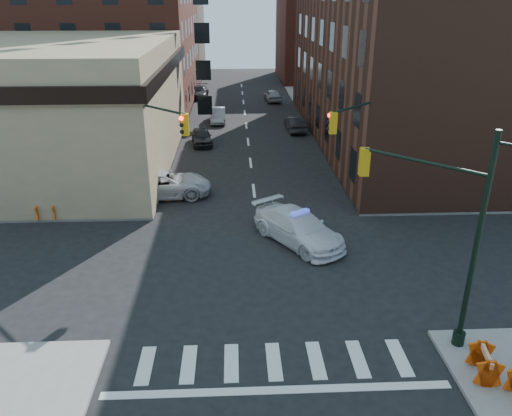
{
  "coord_description": "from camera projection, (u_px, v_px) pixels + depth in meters",
  "views": [
    {
      "loc": [
        -1.28,
        -20.82,
        11.9
      ],
      "look_at": [
        -0.23,
        1.9,
        2.2
      ],
      "focal_mm": 35.0,
      "sensor_mm": 36.0,
      "label": 1
    }
  ],
  "objects": [
    {
      "name": "barricade_nw_a",
      "position": [
        135.0,
        197.0,
        30.22
      ],
      "size": [
        1.33,
        0.7,
        0.98
      ],
      "primitive_type": null,
      "rotation": [
        0.0,
        0.0,
        -0.03
      ],
      "color": "red",
      "rests_on": "sidewalk_nw"
    },
    {
      "name": "pickup",
      "position": [
        164.0,
        184.0,
        31.81
      ],
      "size": [
        6.27,
        3.36,
        1.67
      ],
      "primitive_type": "imported",
      "rotation": [
        0.0,
        0.0,
        1.67
      ],
      "color": "silver",
      "rests_on": "ground"
    },
    {
      "name": "filler_nw",
      "position": [
        136.0,
        23.0,
        77.01
      ],
      "size": [
        20.0,
        18.0,
        16.0
      ],
      "primitive_type": "cube",
      "color": "brown",
      "rests_on": "ground"
    },
    {
      "name": "signal_pole_nw",
      "position": [
        149.0,
        148.0,
        26.81
      ],
      "size": [
        3.58,
        3.67,
        8.0
      ],
      "rotation": [
        0.0,
        0.0,
        -0.79
      ],
      "color": "black",
      "rests_on": "sidewalk_nw"
    },
    {
      "name": "parked_car_efar",
      "position": [
        273.0,
        95.0,
        60.69
      ],
      "size": [
        2.11,
        4.41,
        1.45
      ],
      "primitive_type": "imported",
      "rotation": [
        0.0,
        0.0,
        3.24
      ],
      "color": "#979A9F",
      "rests_on": "ground"
    },
    {
      "name": "bank_building",
      "position": [
        19.0,
        105.0,
        36.53
      ],
      "size": [
        22.0,
        22.0,
        9.0
      ],
      "primitive_type": "cube",
      "color": "tan",
      "rests_on": "ground"
    },
    {
      "name": "commercial_row_ne",
      "position": [
        400.0,
        58.0,
        42.33
      ],
      "size": [
        14.0,
        34.0,
        14.0
      ],
      "primitive_type": "cube",
      "color": "#4A291D",
      "rests_on": "ground"
    },
    {
      "name": "barrel_road",
      "position": [
        284.0,
        228.0,
        26.61
      ],
      "size": [
        0.64,
        0.64,
        0.97
      ],
      "primitive_type": "cylinder",
      "rotation": [
        0.0,
        0.0,
        -0.19
      ],
      "color": "#CA4209",
      "rests_on": "ground"
    },
    {
      "name": "barricade_se_a",
      "position": [
        484.0,
        364.0,
        16.54
      ],
      "size": [
        0.88,
        1.43,
        1.0
      ],
      "primitive_type": null,
      "rotation": [
        0.0,
        0.0,
        1.4
      ],
      "color": "#EF3F0B",
      "rests_on": "sidewalk_se"
    },
    {
      "name": "pedestrian_b",
      "position": [
        76.0,
        191.0,
        29.84
      ],
      "size": [
        1.14,
        0.99,
        2.02
      ],
      "primitive_type": "imported",
      "rotation": [
        0.0,
        0.0,
        0.26
      ],
      "color": "black",
      "rests_on": "sidewalk_nw"
    },
    {
      "name": "tree_ne_far",
      "position": [
        313.0,
        80.0,
        54.05
      ],
      "size": [
        3.0,
        3.0,
        4.85
      ],
      "color": "black",
      "rests_on": "sidewalk_ne"
    },
    {
      "name": "parked_car_enear",
      "position": [
        295.0,
        124.0,
        47.28
      ],
      "size": [
        1.74,
        4.39,
        1.42
      ],
      "primitive_type": "imported",
      "rotation": [
        0.0,
        0.0,
        3.2
      ],
      "color": "black",
      "rests_on": "ground"
    },
    {
      "name": "barricade_nw_b",
      "position": [
        47.0,
        211.0,
        28.34
      ],
      "size": [
        1.29,
        0.7,
        0.94
      ],
      "primitive_type": null,
      "rotation": [
        0.0,
        0.0,
        0.06
      ],
      "color": "#D04A09",
      "rests_on": "sidewalk_nw"
    },
    {
      "name": "parked_car_wfar",
      "position": [
        218.0,
        115.0,
        50.67
      ],
      "size": [
        1.6,
        4.38,
        1.43
      ],
      "primitive_type": "imported",
      "rotation": [
        0.0,
        0.0,
        0.02
      ],
      "color": "#929399",
      "rests_on": "ground"
    },
    {
      "name": "parked_car_wdeep",
      "position": [
        199.0,
        92.0,
        62.9
      ],
      "size": [
        2.3,
        5.1,
        1.45
      ],
      "primitive_type": "imported",
      "rotation": [
        0.0,
        0.0,
        -0.05
      ],
      "color": "black",
      "rests_on": "ground"
    },
    {
      "name": "filler_ne",
      "position": [
        333.0,
        38.0,
        75.39
      ],
      "size": [
        16.0,
        16.0,
        12.0
      ],
      "primitive_type": "cube",
      "color": "#5F291E",
      "rests_on": "ground"
    },
    {
      "name": "pedestrian_c",
      "position": [
        29.0,
        204.0,
        28.45
      ],
      "size": [
        0.89,
        0.97,
        1.59
      ],
      "primitive_type": "imported",
      "rotation": [
        0.0,
        0.0,
        0.88
      ],
      "color": "#1F232E",
      "rests_on": "sidewalk_nw"
    },
    {
      "name": "sidewalk_ne",
      "position": [
        454.0,
        112.0,
        54.89
      ],
      "size": [
        34.0,
        54.5,
        0.15
      ],
      "primitive_type": "cube",
      "color": "gray",
      "rests_on": "ground"
    },
    {
      "name": "parked_car_wnear",
      "position": [
        202.0,
        137.0,
        43.07
      ],
      "size": [
        2.13,
        4.22,
        1.38
      ],
      "primitive_type": "imported",
      "rotation": [
        0.0,
        0.0,
        0.13
      ],
      "color": "black",
      "rests_on": "ground"
    },
    {
      "name": "police_car",
      "position": [
        298.0,
        228.0,
        25.85
      ],
      "size": [
        5.06,
        6.04,
        1.66
      ],
      "primitive_type": "imported",
      "rotation": [
        0.0,
        0.0,
        0.58
      ],
      "color": "white",
      "rests_on": "ground"
    },
    {
      "name": "sidewalk_nw",
      "position": [
        29.0,
        117.0,
        52.94
      ],
      "size": [
        34.0,
        54.5,
        0.15
      ],
      "primitive_type": "cube",
      "color": "gray",
      "rests_on": "ground"
    },
    {
      "name": "tree_ne_near",
      "position": [
        326.0,
        93.0,
        46.69
      ],
      "size": [
        3.0,
        3.0,
        4.85
      ],
      "color": "black",
      "rests_on": "sidewalk_ne"
    },
    {
      "name": "ground",
      "position": [
        263.0,
        266.0,
        23.85
      ],
      "size": [
        140.0,
        140.0,
        0.0
      ],
      "primitive_type": "plane",
      "color": "black",
      "rests_on": "ground"
    },
    {
      "name": "barrel_bank",
      "position": [
        167.0,
        193.0,
        31.31
      ],
      "size": [
        0.63,
        0.63,
        0.99
      ],
      "primitive_type": "cylinder",
      "rotation": [
        0.0,
        0.0,
        0.14
      ],
      "color": "red",
      "rests_on": "ground"
    },
    {
      "name": "signal_pole_ne",
      "position": [
        364.0,
        146.0,
        27.32
      ],
      "size": [
        3.67,
        3.58,
        8.0
      ],
      "rotation": [
        0.0,
        0.0,
        -2.36
      ],
      "color": "black",
      "rests_on": "sidewalk_ne"
    },
    {
      "name": "pedestrian_a",
      "position": [
        144.0,
        202.0,
        28.72
      ],
      "size": [
        0.6,
        0.41,
        1.57
      ],
      "primitive_type": "imported",
      "rotation": [
        0.0,
        0.0,
        0.06
      ],
      "color": "black",
      "rests_on": "sidewalk_nw"
    },
    {
      "name": "signal_pole_se",
      "position": [
        447.0,
        225.0,
        17.23
      ],
      "size": [
        5.4,
        5.27,
        8.0
      ],
      "rotation": [
        0.0,
        0.0,
        2.36
      ],
      "color": "black",
      "rests_on": "sidewalk_se"
    }
  ]
}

